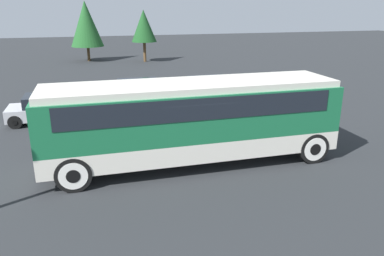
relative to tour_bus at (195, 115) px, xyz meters
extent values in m
plane|color=#26282B|center=(-0.10, 0.00, -1.80)|extent=(120.00, 120.00, 0.00)
cube|color=silver|center=(-0.10, 0.00, -0.99)|extent=(10.24, 2.44, 0.68)
cube|color=#19663D|center=(-0.10, 0.00, 0.15)|extent=(10.24, 2.44, 1.60)
cube|color=black|center=(-0.10, 0.00, 0.54)|extent=(9.01, 2.48, 0.72)
cube|color=beige|center=(-0.10, 0.00, 1.06)|extent=(10.04, 2.25, 0.22)
cube|color=#19663D|center=(4.87, 0.00, -0.07)|extent=(0.36, 2.34, 1.82)
cylinder|color=black|center=(4.13, -1.11, -1.24)|extent=(1.12, 0.28, 1.12)
cylinder|color=silver|center=(4.13, -1.11, -1.24)|extent=(0.87, 0.30, 0.87)
cylinder|color=black|center=(4.13, -1.11, -1.24)|extent=(0.42, 0.32, 0.42)
cylinder|color=black|center=(4.13, 1.11, -1.24)|extent=(1.12, 0.28, 1.12)
cylinder|color=silver|center=(4.13, 1.11, -1.24)|extent=(0.87, 0.30, 0.87)
cylinder|color=black|center=(4.13, 1.11, -1.24)|extent=(0.42, 0.32, 0.42)
cylinder|color=black|center=(-4.15, -1.11, -1.24)|extent=(1.12, 0.28, 1.12)
cylinder|color=silver|center=(-4.15, -1.11, -1.24)|extent=(0.87, 0.30, 0.87)
cylinder|color=black|center=(-4.15, -1.11, -1.24)|extent=(0.42, 0.32, 0.42)
cylinder|color=black|center=(-4.15, 1.11, -1.24)|extent=(1.12, 0.28, 1.12)
cylinder|color=silver|center=(-4.15, 1.11, -1.24)|extent=(0.87, 0.30, 0.87)
cylinder|color=black|center=(-4.15, 1.11, -1.24)|extent=(0.42, 0.32, 0.42)
cube|color=#BCBCC1|center=(-5.34, 6.80, -1.28)|extent=(4.07, 1.75, 0.58)
cube|color=black|center=(-5.50, 6.80, -0.72)|extent=(2.12, 1.57, 0.52)
cylinder|color=black|center=(-3.74, 6.01, -1.49)|extent=(0.63, 0.22, 0.63)
cylinder|color=black|center=(-3.74, 6.01, -1.49)|extent=(0.24, 0.26, 0.24)
cylinder|color=black|center=(-3.74, 7.58, -1.49)|extent=(0.63, 0.22, 0.63)
cylinder|color=black|center=(-3.74, 7.58, -1.49)|extent=(0.24, 0.26, 0.24)
cylinder|color=black|center=(-6.93, 6.01, -1.49)|extent=(0.63, 0.22, 0.63)
cylinder|color=black|center=(-6.93, 6.01, -1.49)|extent=(0.24, 0.26, 0.24)
cylinder|color=black|center=(-6.93, 7.58, -1.49)|extent=(0.63, 0.22, 0.63)
cylinder|color=black|center=(-6.93, 7.58, -1.49)|extent=(0.24, 0.26, 0.24)
cube|color=#7A6B5B|center=(-0.63, 8.97, -1.21)|extent=(4.37, 1.75, 0.65)
cube|color=black|center=(-0.80, 8.97, -0.63)|extent=(2.27, 1.58, 0.51)
cylinder|color=black|center=(1.05, 8.19, -1.44)|extent=(0.72, 0.22, 0.72)
cylinder|color=black|center=(1.05, 8.19, -1.44)|extent=(0.27, 0.26, 0.27)
cylinder|color=black|center=(1.05, 9.76, -1.44)|extent=(0.72, 0.22, 0.72)
cylinder|color=black|center=(1.05, 9.76, -1.44)|extent=(0.27, 0.26, 0.27)
cylinder|color=black|center=(-2.31, 8.19, -1.44)|extent=(0.72, 0.22, 0.72)
cylinder|color=black|center=(-2.31, 8.19, -1.44)|extent=(0.27, 0.26, 0.27)
cylinder|color=black|center=(-2.31, 9.76, -1.44)|extent=(0.72, 0.22, 0.72)
cylinder|color=black|center=(-2.31, 9.76, -1.44)|extent=(0.27, 0.26, 0.27)
cube|color=maroon|center=(3.40, 8.46, -1.25)|extent=(4.22, 1.85, 0.62)
cube|color=black|center=(3.23, 8.46, -0.64)|extent=(2.19, 1.66, 0.60)
cylinder|color=black|center=(5.05, 7.62, -1.47)|extent=(0.66, 0.22, 0.66)
cylinder|color=black|center=(5.05, 7.62, -1.47)|extent=(0.25, 0.26, 0.25)
cylinder|color=black|center=(5.05, 9.29, -1.47)|extent=(0.66, 0.22, 0.66)
cylinder|color=black|center=(5.05, 9.29, -1.47)|extent=(0.25, 0.26, 0.25)
cylinder|color=black|center=(1.76, 7.62, -1.47)|extent=(0.66, 0.22, 0.66)
cylinder|color=black|center=(1.76, 7.62, -1.47)|extent=(0.25, 0.26, 0.25)
cylinder|color=black|center=(1.76, 9.29, -1.47)|extent=(0.66, 0.22, 0.66)
cylinder|color=black|center=(1.76, 9.29, -1.47)|extent=(0.25, 0.26, 0.25)
cylinder|color=brown|center=(-3.34, 27.83, -1.07)|extent=(0.28, 0.28, 1.47)
cone|color=#1E5123|center=(-3.34, 27.83, 1.88)|extent=(3.21, 3.21, 4.41)
cylinder|color=brown|center=(2.11, 25.85, -0.82)|extent=(0.28, 0.28, 1.97)
cone|color=#19471E|center=(2.11, 25.85, 1.70)|extent=(2.46, 2.46, 3.07)
camera|label=1|loc=(-3.42, -12.06, 3.67)|focal=35.00mm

